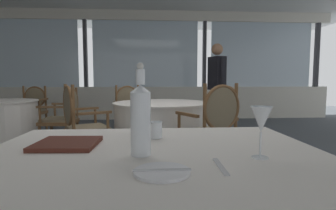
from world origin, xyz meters
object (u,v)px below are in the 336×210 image
object	(u,v)px
water_tumbler	(155,130)
diner_person_0	(217,82)
dining_chair_0_0	(65,114)
dining_chair_1_0	(79,120)
wine_glass	(261,120)
dining_chair_1_2	(221,111)
dining_chair_0_1	(32,107)
side_plate	(162,172)
dining_chair_1_3	(130,109)
dining_chair_1_1	(213,125)
menu_book	(67,144)
water_bottle	(141,118)

from	to	relation	value
water_tumbler	diner_person_0	xyz separation A→B (m)	(1.26, 3.76, 0.21)
dining_chair_0_0	dining_chair_1_0	size ratio (longest dim) A/B	0.93
wine_glass	dining_chair_1_2	world-z (taller)	dining_chair_1_2
dining_chair_0_1	dining_chair_1_0	distance (m)	2.32
side_plate	water_tumbler	distance (m)	0.54
dining_chair_1_3	wine_glass	bearing A→B (deg)	-15.05
dining_chair_1_0	diner_person_0	distance (m)	2.93
dining_chair_1_1	dining_chair_0_0	bearing A→B (deg)	27.23
dining_chair_0_1	dining_chair_1_1	bearing A→B (deg)	53.21
dining_chair_0_1	diner_person_0	xyz separation A→B (m)	(3.42, 0.10, 0.44)
water_tumbler	side_plate	bearing A→B (deg)	-88.63
dining_chair_1_1	dining_chair_1_3	size ratio (longest dim) A/B	1.06
wine_glass	dining_chair_0_0	xyz separation A→B (m)	(-1.67, 3.05, -0.35)
menu_book	dining_chair_1_1	bearing A→B (deg)	57.61
water_tumbler	dining_chair_1_1	size ratio (longest dim) A/B	0.08
water_bottle	diner_person_0	size ratio (longest dim) A/B	0.21
water_tumbler	dining_chair_1_1	world-z (taller)	dining_chair_1_1
water_bottle	dining_chair_0_1	xyz separation A→B (m)	(-2.10, 3.98, -0.34)
water_bottle	dining_chair_1_2	xyz separation A→B (m)	(1.15, 3.06, -0.33)
water_tumbler	dining_chair_1_2	size ratio (longest dim) A/B	0.09
water_bottle	diner_person_0	bearing A→B (deg)	72.06
side_plate	dining_chair_0_0	distance (m)	3.45
water_bottle	side_plate	bearing A→B (deg)	-71.19
water_bottle	dining_chair_1_1	bearing A→B (deg)	67.12
dining_chair_0_1	diner_person_0	size ratio (longest dim) A/B	0.54
wine_glass	dining_chair_0_1	size ratio (longest dim) A/B	0.22
water_tumbler	diner_person_0	world-z (taller)	diner_person_0
dining_chair_1_3	dining_chair_0_0	bearing A→B (deg)	-85.76
dining_chair_1_3	diner_person_0	distance (m)	1.77
wine_glass	diner_person_0	bearing A→B (deg)	78.30
menu_book	diner_person_0	size ratio (longest dim) A/B	0.16
dining_chair_0_0	dining_chair_1_3	size ratio (longest dim) A/B	0.97
water_tumbler	menu_book	world-z (taller)	water_tumbler
water_bottle	dining_chair_0_0	distance (m)	3.24
water_tumbler	dining_chair_1_2	bearing A→B (deg)	68.35
menu_book	dining_chair_1_0	bearing A→B (deg)	105.80
side_plate	water_bottle	size ratio (longest dim) A/B	0.50
dining_chair_0_0	dining_chair_1_3	distance (m)	1.07
menu_book	water_tumbler	bearing A→B (deg)	23.01
menu_book	dining_chair_1_0	distance (m)	1.96
dining_chair_0_0	diner_person_0	world-z (taller)	diner_person_0
water_tumbler	dining_chair_0_0	size ratio (longest dim) A/B	0.09
diner_person_0	water_tumbler	bearing A→B (deg)	-126.07
side_plate	dining_chair_1_0	distance (m)	2.46
dining_chair_1_0	dining_chair_1_1	bearing A→B (deg)	-45.00
dining_chair_0_0	dining_chair_1_1	world-z (taller)	dining_chair_1_1
water_tumbler	dining_chair_0_1	xyz separation A→B (m)	(-2.16, 3.66, -0.23)
side_plate	dining_chair_1_2	distance (m)	3.45
menu_book	dining_chair_0_0	world-z (taller)	dining_chair_0_0
dining_chair_0_1	dining_chair_1_3	world-z (taller)	dining_chair_1_3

